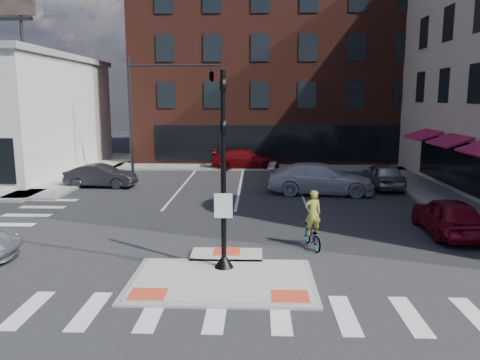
{
  "coord_description": "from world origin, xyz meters",
  "views": [
    {
      "loc": [
        0.99,
        -13.4,
        5.31
      ],
      "look_at": [
        0.32,
        5.32,
        2.0
      ],
      "focal_mm": 35.0,
      "sensor_mm": 36.0,
      "label": 1
    }
  ],
  "objects_px": {
    "bg_car_silver": "(383,175)",
    "bg_car_red": "(245,159)",
    "white_pickup": "(321,179)",
    "red_sedan": "(448,216)",
    "bg_car_dark": "(101,176)",
    "cyclist": "(312,228)"
  },
  "relations": [
    {
      "from": "bg_car_silver",
      "to": "cyclist",
      "type": "xyz_separation_m",
      "value": [
        -5.5,
        -11.48,
        -0.05
      ]
    },
    {
      "from": "white_pickup",
      "to": "cyclist",
      "type": "height_order",
      "value": "cyclist"
    },
    {
      "from": "white_pickup",
      "to": "bg_car_dark",
      "type": "distance_m",
      "value": 13.03
    },
    {
      "from": "bg_car_red",
      "to": "red_sedan",
      "type": "bearing_deg",
      "value": -156.53
    },
    {
      "from": "white_pickup",
      "to": "bg_car_red",
      "type": "bearing_deg",
      "value": 31.04
    },
    {
      "from": "red_sedan",
      "to": "bg_car_red",
      "type": "xyz_separation_m",
      "value": [
        -8.35,
        16.86,
        -0.0
      ]
    },
    {
      "from": "bg_car_red",
      "to": "cyclist",
      "type": "relative_size",
      "value": 2.45
    },
    {
      "from": "red_sedan",
      "to": "white_pickup",
      "type": "relative_size",
      "value": 0.75
    },
    {
      "from": "bg_car_dark",
      "to": "bg_car_red",
      "type": "distance_m",
      "value": 11.38
    },
    {
      "from": "red_sedan",
      "to": "bg_car_red",
      "type": "relative_size",
      "value": 0.85
    },
    {
      "from": "white_pickup",
      "to": "bg_car_silver",
      "type": "bearing_deg",
      "value": -59.27
    },
    {
      "from": "bg_car_silver",
      "to": "bg_car_red",
      "type": "distance_m",
      "value": 11.04
    },
    {
      "from": "cyclist",
      "to": "bg_car_dark",
      "type": "bearing_deg",
      "value": -56.99
    },
    {
      "from": "red_sedan",
      "to": "bg_car_red",
      "type": "distance_m",
      "value": 18.81
    },
    {
      "from": "red_sedan",
      "to": "bg_car_dark",
      "type": "height_order",
      "value": "red_sedan"
    },
    {
      "from": "red_sedan",
      "to": "cyclist",
      "type": "relative_size",
      "value": 2.09
    },
    {
      "from": "bg_car_silver",
      "to": "bg_car_red",
      "type": "height_order",
      "value": "bg_car_silver"
    },
    {
      "from": "bg_car_red",
      "to": "cyclist",
      "type": "xyz_separation_m",
      "value": [
        2.85,
        -18.7,
        -0.04
      ]
    },
    {
      "from": "bg_car_silver",
      "to": "bg_car_red",
      "type": "xyz_separation_m",
      "value": [
        -8.35,
        7.22,
        -0.01
      ]
    },
    {
      "from": "bg_car_dark",
      "to": "bg_car_silver",
      "type": "xyz_separation_m",
      "value": [
        16.86,
        0.33,
        0.07
      ]
    },
    {
      "from": "white_pickup",
      "to": "red_sedan",
      "type": "bearing_deg",
      "value": -148.08
    },
    {
      "from": "red_sedan",
      "to": "cyclist",
      "type": "bearing_deg",
      "value": 19.66
    }
  ]
}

